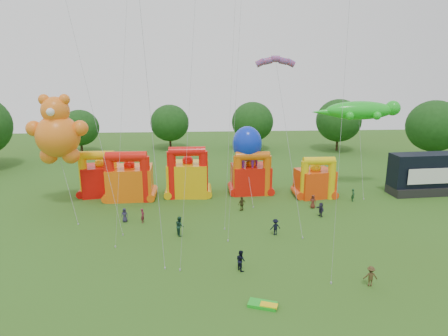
{
  "coord_description": "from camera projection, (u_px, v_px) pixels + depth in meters",
  "views": [
    {
      "loc": [
        -2.55,
        -22.05,
        16.48
      ],
      "look_at": [
        -0.0,
        18.0,
        6.17
      ],
      "focal_mm": 32.0,
      "sensor_mm": 36.0,
      "label": 1
    }
  ],
  "objects": [
    {
      "name": "ground",
      "position": [
        242.0,
        331.0,
        25.58
      ],
      "size": [
        160.0,
        160.0,
        0.0
      ],
      "primitive_type": "plane",
      "color": "#345818",
      "rests_on": "ground"
    },
    {
      "name": "tree_ring",
      "position": [
        223.0,
        237.0,
        24.55
      ],
      "size": [
        125.13,
        127.25,
        12.07
      ],
      "color": "#352314",
      "rests_on": "ground"
    },
    {
      "name": "bouncy_castle_0",
      "position": [
        101.0,
        178.0,
        51.92
      ],
      "size": [
        5.45,
        4.69,
        6.13
      ],
      "color": "red",
      "rests_on": "ground"
    },
    {
      "name": "bouncy_castle_1",
      "position": [
        130.0,
        180.0,
        50.5
      ],
      "size": [
        5.73,
        4.67,
        6.41
      ],
      "color": "orange",
      "rests_on": "ground"
    },
    {
      "name": "bouncy_castle_2",
      "position": [
        188.0,
        176.0,
        51.69
      ],
      "size": [
        5.38,
        4.43,
        6.73
      ],
      "color": "#EDAE0C",
      "rests_on": "ground"
    },
    {
      "name": "bouncy_castle_3",
      "position": [
        251.0,
        177.0,
        52.82
      ],
      "size": [
        5.14,
        4.22,
        5.86
      ],
      "color": "red",
      "rests_on": "ground"
    },
    {
      "name": "bouncy_castle_4",
      "position": [
        315.0,
        181.0,
        51.37
      ],
      "size": [
        5.11,
        4.43,
        5.49
      ],
      "color": "#F3410D",
      "rests_on": "ground"
    },
    {
      "name": "stage_trailer",
      "position": [
        423.0,
        174.0,
        52.38
      ],
      "size": [
        8.8,
        3.85,
        5.44
      ],
      "color": "black",
      "rests_on": "ground"
    },
    {
      "name": "teddy_bear_kite",
      "position": [
        62.0,
        157.0,
        45.92
      ],
      "size": [
        7.11,
        9.2,
        13.46
      ],
      "color": "orange",
      "rests_on": "ground"
    },
    {
      "name": "gecko_kite",
      "position": [
        360.0,
        125.0,
        52.59
      ],
      "size": [
        12.0,
        7.14,
        12.09
      ],
      "color": "green",
      "rests_on": "ground"
    },
    {
      "name": "octopus_kite",
      "position": [
        247.0,
        150.0,
        51.68
      ],
      "size": [
        3.81,
        7.93,
        9.04
      ],
      "color": "#0D2CCF",
      "rests_on": "ground"
    },
    {
      "name": "parafoil_kites",
      "position": [
        123.0,
        100.0,
        39.06
      ],
      "size": [
        26.91,
        15.88,
        28.53
      ],
      "color": "red",
      "rests_on": "ground"
    },
    {
      "name": "diamond_kites",
      "position": [
        220.0,
        88.0,
        36.02
      ],
      "size": [
        20.67,
        17.76,
        35.63
      ],
      "color": "#EF420B",
      "rests_on": "ground"
    },
    {
      "name": "folded_kite_bundle",
      "position": [
        263.0,
        305.0,
        28.12
      ],
      "size": [
        2.22,
        1.63,
        0.31
      ],
      "color": "green",
      "rests_on": "ground"
    },
    {
      "name": "spectator_0",
      "position": [
        125.0,
        215.0,
        43.21
      ],
      "size": [
        0.8,
        0.57,
        1.55
      ],
      "primitive_type": "imported",
      "rotation": [
        0.0,
        0.0,
        -0.1
      ],
      "color": "#292640",
      "rests_on": "ground"
    },
    {
      "name": "spectator_1",
      "position": [
        143.0,
        216.0,
        43.0
      ],
      "size": [
        0.5,
        0.65,
        1.59
      ],
      "primitive_type": "imported",
      "rotation": [
        0.0,
        0.0,
        1.35
      ],
      "color": "maroon",
      "rests_on": "ground"
    },
    {
      "name": "spectator_2",
      "position": [
        180.0,
        226.0,
        39.76
      ],
      "size": [
        1.03,
        1.16,
        1.97
      ],
      "primitive_type": "imported",
      "rotation": [
        0.0,
        0.0,
        1.92
      ],
      "color": "#163727",
      "rests_on": "ground"
    },
    {
      "name": "spectator_3",
      "position": [
        275.0,
        227.0,
        39.88
      ],
      "size": [
        1.19,
        0.85,
        1.68
      ],
      "primitive_type": "imported",
      "rotation": [
        0.0,
        0.0,
        3.37
      ],
      "color": "black",
      "rests_on": "ground"
    },
    {
      "name": "spectator_4",
      "position": [
        242.0,
        204.0,
        46.52
      ],
      "size": [
        1.08,
        0.92,
        1.74
      ],
      "primitive_type": "imported",
      "rotation": [
        0.0,
        0.0,
        3.74
      ],
      "color": "#3C3718",
      "rests_on": "ground"
    },
    {
      "name": "spectator_5",
      "position": [
        321.0,
        210.0,
        44.74
      ],
      "size": [
        0.84,
        1.59,
        1.64
      ],
      "primitive_type": "imported",
      "rotation": [
        0.0,
        0.0,
        4.96
      ],
      "color": "#28243D",
      "rests_on": "ground"
    },
    {
      "name": "spectator_6",
      "position": [
        313.0,
        202.0,
        47.38
      ],
      "size": [
        0.95,
        0.86,
        1.62
      ],
      "primitive_type": "imported",
      "rotation": [
        0.0,
        0.0,
        5.71
      ],
      "color": "#5D251A",
      "rests_on": "ground"
    },
    {
      "name": "spectator_7",
      "position": [
        353.0,
        195.0,
        49.77
      ],
      "size": [
        0.62,
        0.71,
        1.63
      ],
      "primitive_type": "imported",
      "rotation": [
        0.0,
        0.0,
        1.09
      ],
      "color": "#1A4123",
      "rests_on": "ground"
    },
    {
      "name": "spectator_8",
      "position": [
        241.0,
        260.0,
        32.95
      ],
      "size": [
        1.0,
        1.07,
        1.77
      ],
      "primitive_type": "imported",
      "rotation": [
        0.0,
        0.0,
        2.07
      ],
      "color": "black",
      "rests_on": "ground"
    },
    {
      "name": "spectator_9",
      "position": [
        371.0,
        276.0,
        30.59
      ],
      "size": [
        1.12,
        0.72,
        1.64
      ],
      "primitive_type": "imported",
      "rotation": [
        0.0,
        0.0,
        3.04
      ],
      "color": "#45341B",
      "rests_on": "ground"
    }
  ]
}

